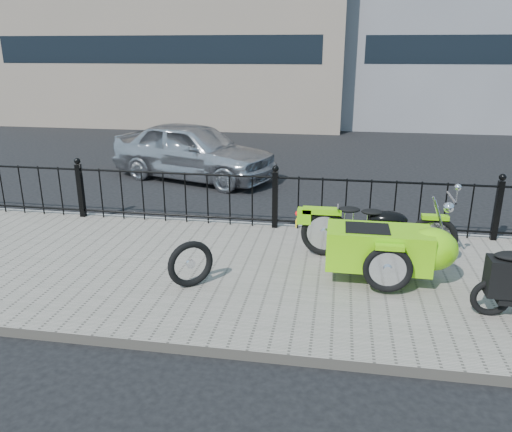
# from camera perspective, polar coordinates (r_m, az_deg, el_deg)

# --- Properties ---
(ground) EXTENTS (120.00, 120.00, 0.00)m
(ground) POSITION_cam_1_polar(r_m,az_deg,el_deg) (7.34, 0.81, -5.53)
(ground) COLOR black
(ground) RESTS_ON ground
(sidewalk) EXTENTS (30.00, 3.80, 0.12)m
(sidewalk) POSITION_cam_1_polar(r_m,az_deg,el_deg) (6.87, 0.16, -6.74)
(sidewalk) COLOR gray
(sidewalk) RESTS_ON ground
(curb) EXTENTS (30.00, 0.10, 0.12)m
(curb) POSITION_cam_1_polar(r_m,az_deg,el_deg) (8.65, 2.28, -1.34)
(curb) COLOR gray
(curb) RESTS_ON ground
(iron_fence) EXTENTS (14.11, 0.11, 1.08)m
(iron_fence) POSITION_cam_1_polar(r_m,az_deg,el_deg) (8.35, 2.20, 1.75)
(iron_fence) COLOR black
(iron_fence) RESTS_ON sidewalk
(motorcycle_sidecar) EXTENTS (2.28, 1.48, 0.98)m
(motorcycle_sidecar) POSITION_cam_1_polar(r_m,az_deg,el_deg) (6.71, 15.21, -3.11)
(motorcycle_sidecar) COLOR black
(motorcycle_sidecar) RESTS_ON sidewalk
(spare_tire) EXTENTS (0.53, 0.46, 0.61)m
(spare_tire) POSITION_cam_1_polar(r_m,az_deg,el_deg) (6.36, -7.48, -5.46)
(spare_tire) COLOR black
(spare_tire) RESTS_ON sidewalk
(sedan_car) EXTENTS (4.36, 2.82, 1.38)m
(sedan_car) POSITION_cam_1_polar(r_m,az_deg,el_deg) (12.13, -7.17, 7.40)
(sedan_car) COLOR #B0B2B7
(sedan_car) RESTS_ON ground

